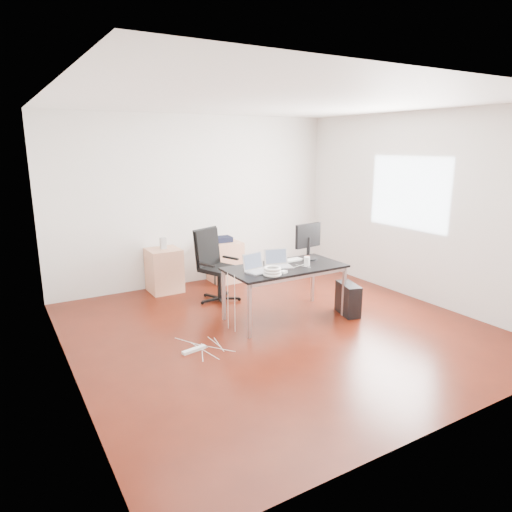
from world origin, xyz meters
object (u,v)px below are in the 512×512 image
filing_cabinet_left (164,270)px  filing_cabinet_right (225,262)px  office_chair (215,261)px  pc_tower (348,299)px  desk (285,270)px

filing_cabinet_left → filing_cabinet_right: 1.10m
office_chair → filing_cabinet_right: size_ratio=1.54×
office_chair → filing_cabinet_right: (0.58, 0.80, -0.26)m
filing_cabinet_right → pc_tower: bearing=-71.8°
desk → office_chair: bearing=112.9°
desk → pc_tower: desk is taller
office_chair → filing_cabinet_right: office_chair is taller
filing_cabinet_left → filing_cabinet_right: same height
office_chair → pc_tower: (1.34, -1.50, -0.39)m
filing_cabinet_right → office_chair: bearing=-125.9°
office_chair → pc_tower: office_chair is taller
filing_cabinet_left → pc_tower: bearing=-51.1°
desk → office_chair: office_chair is taller
filing_cabinet_left → pc_tower: 2.96m
pc_tower → filing_cabinet_left: bearing=145.2°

